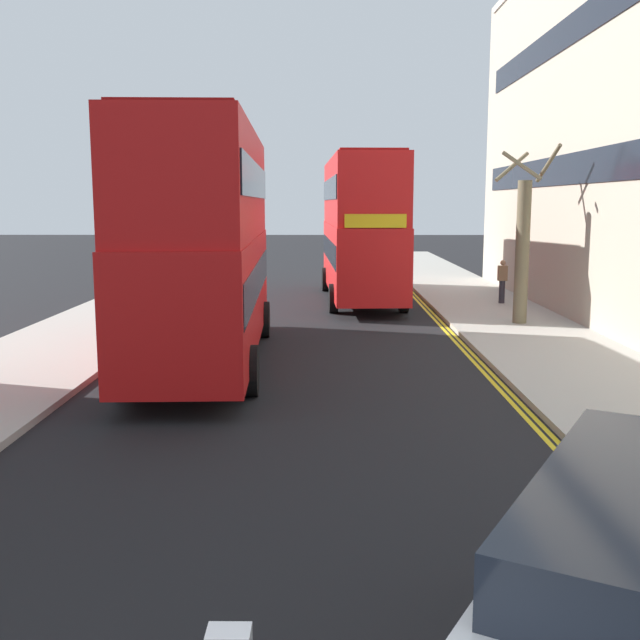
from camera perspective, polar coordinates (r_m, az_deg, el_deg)
name	(u,v)px	position (r m, az deg, el deg)	size (l,w,h in m)	color
sidewalk_right	(564,358)	(19.42, 18.15, -2.78)	(4.00, 80.00, 0.14)	#ADA89E
sidewalk_left	(41,357)	(19.82, -20.57, -2.67)	(4.00, 80.00, 0.14)	#ADA89E
kerb_line_outer	(497,379)	(16.99, 13.40, -4.44)	(0.10, 56.00, 0.01)	yellow
kerb_line_inner	(490,379)	(16.96, 12.87, -4.44)	(0.10, 56.00, 0.01)	yellow
double_decker_bus_away	(205,238)	(18.21, -8.76, 6.21)	(3.12, 10.89, 5.64)	red
double_decker_bus_oncoming	(361,224)	(29.65, 3.14, 7.31)	(3.13, 10.90, 5.64)	red
pedestrian_far	(502,281)	(28.78, 13.76, 2.94)	(0.34, 0.22, 1.62)	#2D2D38
street_tree_near	(523,246)	(24.01, 15.23, 5.48)	(1.79, 1.75, 5.47)	#6B6047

